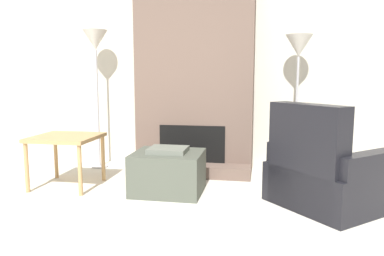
{
  "coord_description": "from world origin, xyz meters",
  "views": [
    {
      "loc": [
        0.83,
        -1.78,
        1.23
      ],
      "look_at": [
        0.0,
        2.77,
        0.58
      ],
      "focal_mm": 35.0,
      "sensor_mm": 36.0,
      "label": 1
    }
  ],
  "objects_px": {
    "armchair": "(328,176)",
    "floor_lamp_right": "(299,53)",
    "floor_lamp_left": "(96,48)",
    "ottoman": "(168,172)",
    "side_table": "(66,142)"
  },
  "relations": [
    {
      "from": "ottoman",
      "to": "armchair",
      "type": "distance_m",
      "value": 1.58
    },
    {
      "from": "floor_lamp_right",
      "to": "ottoman",
      "type": "bearing_deg",
      "value": -146.29
    },
    {
      "from": "armchair",
      "to": "floor_lamp_right",
      "type": "relative_size",
      "value": 0.79
    },
    {
      "from": "side_table",
      "to": "floor_lamp_right",
      "type": "distance_m",
      "value": 2.86
    },
    {
      "from": "floor_lamp_left",
      "to": "floor_lamp_right",
      "type": "relative_size",
      "value": 1.06
    },
    {
      "from": "armchair",
      "to": "floor_lamp_left",
      "type": "xyz_separation_m",
      "value": [
        -2.76,
        1.05,
        1.3
      ]
    },
    {
      "from": "ottoman",
      "to": "armchair",
      "type": "xyz_separation_m",
      "value": [
        1.58,
        -0.13,
        0.06
      ]
    },
    {
      "from": "armchair",
      "to": "side_table",
      "type": "bearing_deg",
      "value": 45.37
    },
    {
      "from": "armchair",
      "to": "floor_lamp_right",
      "type": "bearing_deg",
      "value": -30.13
    },
    {
      "from": "armchair",
      "to": "floor_lamp_right",
      "type": "height_order",
      "value": "floor_lamp_right"
    },
    {
      "from": "armchair",
      "to": "ottoman",
      "type": "bearing_deg",
      "value": 43.62
    },
    {
      "from": "armchair",
      "to": "floor_lamp_right",
      "type": "distance_m",
      "value": 1.61
    },
    {
      "from": "ottoman",
      "to": "floor_lamp_right",
      "type": "xyz_separation_m",
      "value": [
        1.37,
        0.91,
        1.26
      ]
    },
    {
      "from": "armchair",
      "to": "side_table",
      "type": "relative_size",
      "value": 1.96
    },
    {
      "from": "side_table",
      "to": "floor_lamp_left",
      "type": "height_order",
      "value": "floor_lamp_left"
    }
  ]
}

